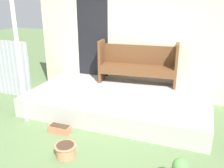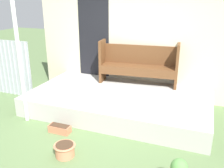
{
  "view_description": "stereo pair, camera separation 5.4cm",
  "coord_description": "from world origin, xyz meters",
  "px_view_note": "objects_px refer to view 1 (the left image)",
  "views": [
    {
      "loc": [
        1.73,
        -3.62,
        2.36
      ],
      "look_at": [
        0.26,
        0.36,
        0.84
      ],
      "focal_mm": 40.0,
      "sensor_mm": 36.0,
      "label": 1
    },
    {
      "loc": [
        1.79,
        -3.6,
        2.36
      ],
      "look_at": [
        0.26,
        0.36,
        0.84
      ],
      "focal_mm": 40.0,
      "sensor_mm": 36.0,
      "label": 2
    }
  ],
  "objects_px": {
    "bench": "(138,62)",
    "flower_pot_left": "(65,150)",
    "support_post": "(19,62)",
    "planter_box_rect": "(60,129)"
  },
  "relations": [
    {
      "from": "support_post",
      "to": "planter_box_rect",
      "type": "relative_size",
      "value": 6.07
    },
    {
      "from": "support_post",
      "to": "bench",
      "type": "height_order",
      "value": "support_post"
    },
    {
      "from": "bench",
      "to": "flower_pot_left",
      "type": "relative_size",
      "value": 5.37
    },
    {
      "from": "bench",
      "to": "flower_pot_left",
      "type": "xyz_separation_m",
      "value": [
        -0.43,
        -2.61,
        -0.78
      ]
    },
    {
      "from": "flower_pot_left",
      "to": "bench",
      "type": "bearing_deg",
      "value": 80.62
    },
    {
      "from": "bench",
      "to": "planter_box_rect",
      "type": "bearing_deg",
      "value": -119.44
    },
    {
      "from": "support_post",
      "to": "bench",
      "type": "bearing_deg",
      "value": 46.54
    },
    {
      "from": "bench",
      "to": "flower_pot_left",
      "type": "distance_m",
      "value": 2.76
    },
    {
      "from": "flower_pot_left",
      "to": "planter_box_rect",
      "type": "bearing_deg",
      "value": 128.43
    },
    {
      "from": "planter_box_rect",
      "to": "bench",
      "type": "bearing_deg",
      "value": 66.35
    }
  ]
}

